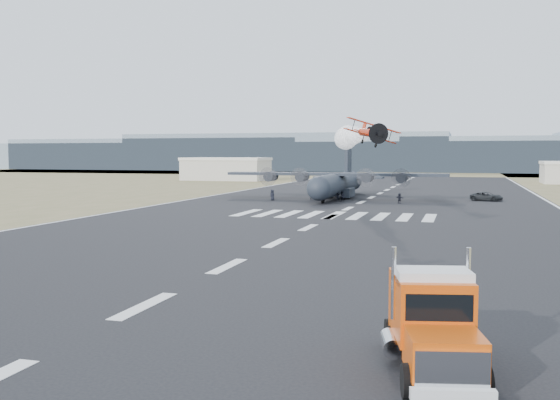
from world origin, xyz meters
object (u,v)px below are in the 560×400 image
at_px(crew_d, 311,195).
at_px(semi_truck, 432,321).
at_px(crew_b, 342,196).
at_px(crew_h, 337,197).
at_px(crew_e, 272,195).
at_px(crew_g, 271,194).
at_px(aerobatic_biplane, 370,132).
at_px(crew_f, 399,198).
at_px(transport_aircraft, 337,182).
at_px(support_vehicle, 487,196).
at_px(hangar_left, 226,169).
at_px(crew_c, 314,195).
at_px(crew_a, 323,197).

bearing_deg(crew_d, semi_truck, -73.84).
xyz_separation_m(crew_b, crew_h, (-0.90, 0.33, -0.07)).
distance_m(crew_e, crew_g, 4.67).
bearing_deg(semi_truck, aerobatic_biplane, 89.11).
height_order(crew_b, crew_f, crew_b).
distance_m(transport_aircraft, support_vehicle, 25.45).
relative_size(transport_aircraft, crew_g, 24.27).
distance_m(hangar_left, crew_g, 77.25).
height_order(semi_truck, transport_aircraft, transport_aircraft).
bearing_deg(semi_truck, crew_f, 83.87).
relative_size(semi_truck, crew_f, 5.18).
bearing_deg(hangar_left, crew_e, -63.20).
bearing_deg(crew_b, semi_truck, -55.24).
relative_size(support_vehicle, crew_g, 3.34).
height_order(hangar_left, transport_aircraft, transport_aircraft).
distance_m(semi_truck, crew_f, 77.70).
height_order(support_vehicle, crew_c, crew_c).
bearing_deg(crew_d, aerobatic_biplane, -69.57).
relative_size(crew_f, crew_g, 1.04).
bearing_deg(semi_truck, crew_b, 90.49).
distance_m(aerobatic_biplane, crew_d, 45.84).
bearing_deg(semi_truck, crew_c, 93.67).
height_order(support_vehicle, crew_b, crew_b).
height_order(crew_c, crew_h, crew_c).
bearing_deg(crew_a, hangar_left, 149.37).
distance_m(aerobatic_biplane, crew_e, 46.28).
bearing_deg(crew_c, crew_g, -21.76).
relative_size(crew_c, crew_d, 1.06).
xyz_separation_m(aerobatic_biplane, crew_d, (-15.98, 41.96, -9.22)).
bearing_deg(crew_b, crew_f, 16.40).
xyz_separation_m(crew_a, crew_b, (2.77, 2.44, 0.01)).
height_order(transport_aircraft, crew_h, transport_aircraft).
bearing_deg(crew_g, crew_e, -14.05).
bearing_deg(crew_f, crew_a, 44.73).
bearing_deg(aerobatic_biplane, crew_f, 76.83).
height_order(hangar_left, crew_h, hangar_left).
bearing_deg(hangar_left, crew_b, -56.10).
bearing_deg(hangar_left, crew_a, -58.48).
relative_size(hangar_left, crew_d, 14.62).
relative_size(semi_truck, transport_aircraft, 0.22).
bearing_deg(support_vehicle, crew_d, 121.13).
distance_m(aerobatic_biplane, crew_c, 46.34).
relative_size(crew_d, crew_f, 1.01).
relative_size(semi_truck, crew_g, 5.40).
bearing_deg(aerobatic_biplane, crew_c, 95.74).
bearing_deg(crew_c, crew_f, 154.09).
bearing_deg(support_vehicle, crew_e, 122.52).
bearing_deg(crew_d, crew_e, -159.32).
bearing_deg(aerobatic_biplane, crew_a, 94.71).
xyz_separation_m(crew_a, crew_h, (1.87, 2.77, -0.06)).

